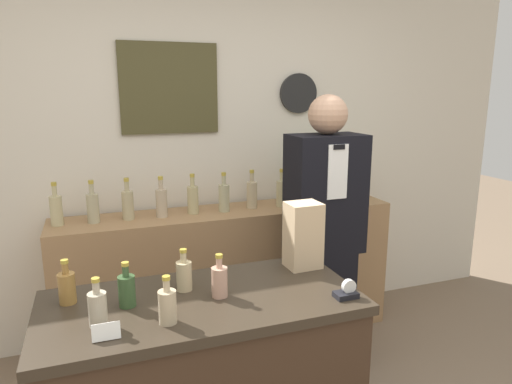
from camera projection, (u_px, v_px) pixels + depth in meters
The scene contains 22 objects.
back_wall at pixel (201, 148), 3.26m from camera, with size 5.20×0.09×2.70m.
back_shelf at pixel (230, 275), 3.25m from camera, with size 2.34×0.42×0.95m.
shopkeeper at pixel (324, 241), 2.76m from camera, with size 0.44×0.28×1.74m.
potted_plant at pixel (336, 170), 3.34m from camera, with size 0.34×0.34×0.43m.
paper_bag at pixel (303, 235), 2.06m from camera, with size 0.15×0.13×0.30m.
tape_dispenser at pixel (347, 292), 1.78m from camera, with size 0.09×0.06×0.07m.
price_card_left at pixel (106, 332), 1.47m from camera, with size 0.09×0.02×0.06m.
counter_bottle_0 at pixel (67, 287), 1.72m from camera, with size 0.06×0.06×0.17m.
counter_bottle_1 at pixel (98, 308), 1.56m from camera, with size 0.06×0.06×0.17m.
counter_bottle_2 at pixel (127, 290), 1.70m from camera, with size 0.06×0.06×0.17m.
counter_bottle_3 at pixel (167, 305), 1.57m from camera, with size 0.06×0.06×0.17m.
counter_bottle_4 at pixel (184, 275), 1.83m from camera, with size 0.06×0.06×0.17m.
counter_bottle_5 at pixel (220, 281), 1.78m from camera, with size 0.06×0.06×0.17m.
shelf_bottle_0 at pixel (56, 209), 2.77m from camera, with size 0.07×0.07×0.27m.
shelf_bottle_1 at pixel (93, 207), 2.83m from camera, with size 0.07×0.07×0.27m.
shelf_bottle_2 at pixel (128, 204), 2.90m from camera, with size 0.07×0.07×0.27m.
shelf_bottle_3 at pixel (162, 202), 2.96m from camera, with size 0.07×0.07×0.27m.
shelf_bottle_4 at pixel (193, 199), 3.05m from camera, with size 0.07×0.07×0.27m.
shelf_bottle_5 at pixel (224, 197), 3.10m from camera, with size 0.07×0.07×0.27m.
shelf_bottle_6 at pixel (252, 194), 3.19m from camera, with size 0.07×0.07×0.27m.
shelf_bottle_7 at pixel (282, 192), 3.23m from camera, with size 0.07×0.07×0.27m.
shelf_bottle_8 at pixel (306, 189), 3.34m from camera, with size 0.07×0.07×0.27m.
Camera 1 is at (-0.74, -1.19, 1.76)m, focal length 32.00 mm.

